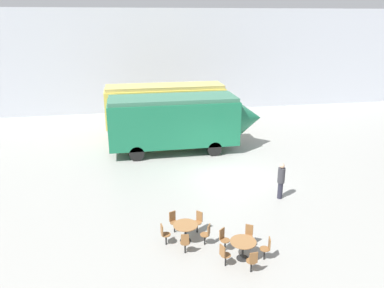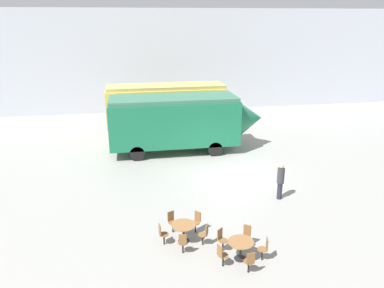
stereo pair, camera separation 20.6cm
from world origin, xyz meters
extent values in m
plane|color=gray|center=(0.00, 0.00, 0.00)|extent=(80.00, 80.00, 0.00)
cube|color=#B2B7C1|center=(0.00, 15.63, 4.50)|extent=(44.00, 0.15, 9.00)
cube|color=#E0C64C|center=(-2.24, 8.56, 2.04)|extent=(8.59, 2.43, 2.65)
cube|color=tan|center=(-2.24, 8.56, 3.49)|extent=(8.42, 2.23, 0.24)
cylinder|color=black|center=(0.34, 7.40, 0.55)|extent=(1.11, 0.12, 1.11)
cylinder|color=black|center=(0.34, 9.71, 0.55)|extent=(1.11, 0.12, 1.11)
cylinder|color=black|center=(-4.82, 7.40, 0.55)|extent=(1.11, 0.12, 1.11)
cylinder|color=black|center=(-4.82, 9.71, 0.55)|extent=(1.11, 0.12, 1.11)
cube|color=#196B47|center=(-2.21, 4.47, 1.96)|extent=(8.02, 2.90, 2.74)
cone|color=#196B47|center=(2.70, 4.47, 1.96)|extent=(1.81, 2.60, 2.60)
cube|color=#366B54|center=(-2.21, 4.47, 3.45)|extent=(7.86, 2.67, 0.24)
cylinder|color=black|center=(0.20, 3.08, 0.45)|extent=(0.91, 0.12, 0.91)
cylinder|color=black|center=(0.20, 5.86, 0.45)|extent=(0.91, 0.12, 0.91)
cylinder|color=black|center=(-4.62, 3.08, 0.45)|extent=(0.91, 0.12, 0.91)
cylinder|color=black|center=(-4.62, 5.86, 0.45)|extent=(0.91, 0.12, 0.91)
cylinder|color=black|center=(-3.15, -5.84, 0.01)|extent=(0.44, 0.44, 0.02)
cylinder|color=black|center=(-3.15, -5.84, 0.35)|extent=(0.08, 0.08, 0.67)
cylinder|color=olive|center=(-3.15, -5.84, 0.70)|extent=(0.95, 0.95, 0.03)
cylinder|color=black|center=(-1.32, -7.31, 0.01)|extent=(0.44, 0.44, 0.02)
cylinder|color=black|center=(-1.32, -7.31, 0.35)|extent=(0.08, 0.08, 0.67)
cylinder|color=olive|center=(-1.32, -7.31, 0.70)|extent=(0.94, 0.94, 0.03)
cylinder|color=black|center=(-3.48, -5.14, 0.21)|extent=(0.06, 0.06, 0.42)
cylinder|color=brown|center=(-3.48, -5.14, 0.43)|extent=(0.36, 0.36, 0.03)
cube|color=brown|center=(-3.55, -5.00, 0.66)|extent=(0.28, 0.16, 0.42)
cylinder|color=black|center=(-3.92, -5.94, 0.21)|extent=(0.06, 0.06, 0.42)
cylinder|color=brown|center=(-3.92, -5.94, 0.43)|extent=(0.36, 0.36, 0.03)
cube|color=brown|center=(-4.07, -5.96, 0.66)|extent=(0.08, 0.29, 0.42)
cylinder|color=black|center=(-3.29, -6.60, 0.21)|extent=(0.06, 0.06, 0.42)
cylinder|color=brown|center=(-3.29, -6.60, 0.43)|extent=(0.36, 0.36, 0.03)
cube|color=brown|center=(-3.32, -6.75, 0.66)|extent=(0.29, 0.09, 0.42)
cylinder|color=black|center=(-2.47, -6.21, 0.21)|extent=(0.06, 0.06, 0.42)
cylinder|color=brown|center=(-2.47, -6.21, 0.43)|extent=(0.36, 0.36, 0.03)
cube|color=brown|center=(-2.34, -6.28, 0.66)|extent=(0.17, 0.27, 0.42)
cylinder|color=black|center=(-2.59, -5.31, 0.21)|extent=(0.06, 0.06, 0.42)
cylinder|color=brown|center=(-2.59, -5.31, 0.43)|extent=(0.36, 0.36, 0.03)
cube|color=brown|center=(-2.48, -5.20, 0.66)|extent=(0.23, 0.24, 0.42)
cylinder|color=black|center=(-2.03, -7.60, 0.21)|extent=(0.06, 0.06, 0.42)
cylinder|color=brown|center=(-2.03, -7.60, 0.43)|extent=(0.36, 0.36, 0.03)
cube|color=brown|center=(-2.18, -7.66, 0.66)|extent=(0.15, 0.28, 0.42)
cylinder|color=black|center=(-1.27, -8.08, 0.21)|extent=(0.06, 0.06, 0.42)
cylinder|color=brown|center=(-1.27, -8.08, 0.43)|extent=(0.36, 0.36, 0.03)
cube|color=brown|center=(-1.26, -8.23, 0.66)|extent=(0.29, 0.06, 0.42)
cylinder|color=black|center=(-0.57, -7.49, 0.21)|extent=(0.06, 0.06, 0.42)
cylinder|color=brown|center=(-0.57, -7.49, 0.43)|extent=(0.36, 0.36, 0.03)
cube|color=brown|center=(-0.43, -7.53, 0.66)|extent=(0.11, 0.29, 0.42)
cylinder|color=black|center=(-0.91, -6.66, 0.21)|extent=(0.06, 0.06, 0.42)
cylinder|color=brown|center=(-0.91, -6.66, 0.43)|extent=(0.36, 0.36, 0.03)
cube|color=brown|center=(-0.83, -6.53, 0.66)|extent=(0.27, 0.19, 0.42)
cylinder|color=black|center=(-1.82, -6.72, 0.21)|extent=(0.06, 0.06, 0.42)
cylinder|color=brown|center=(-1.82, -6.72, 0.43)|extent=(0.36, 0.36, 0.03)
cube|color=brown|center=(-1.91, -6.60, 0.66)|extent=(0.25, 0.22, 0.42)
cylinder|color=#262633|center=(1.89, -3.08, 0.41)|extent=(0.24, 0.24, 0.82)
cylinder|color=#333338|center=(1.89, -3.08, 1.19)|extent=(0.34, 0.34, 0.73)
sphere|color=tan|center=(1.89, -3.08, 1.67)|extent=(0.24, 0.24, 0.24)
camera|label=1|loc=(-5.18, -18.20, 8.23)|focal=35.00mm
camera|label=2|loc=(-4.97, -18.24, 8.23)|focal=35.00mm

